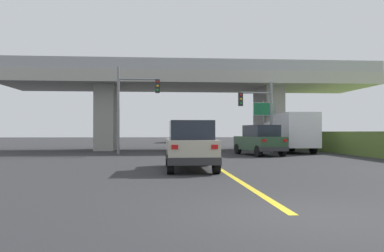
{
  "coord_description": "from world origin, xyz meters",
  "views": [
    {
      "loc": [
        -2.5,
        -7.33,
        1.57
      ],
      "look_at": [
        -0.33,
        20.32,
        1.98
      ],
      "focal_mm": 37.28,
      "sensor_mm": 36.0,
      "label": 1
    }
  ],
  "objects_px": {
    "suv_lead": "(190,145)",
    "traffic_signal_nearside": "(260,109)",
    "highway_sign": "(263,114)",
    "semi_truck_distant": "(184,132)",
    "suv_crossing": "(260,140)",
    "box_truck": "(291,132)",
    "traffic_signal_farside": "(132,100)"
  },
  "relations": [
    {
      "from": "box_truck",
      "to": "semi_truck_distant",
      "type": "bearing_deg",
      "value": 102.33
    },
    {
      "from": "suv_lead",
      "to": "highway_sign",
      "type": "xyz_separation_m",
      "value": [
        7.25,
        15.92,
        2.06
      ]
    },
    {
      "from": "traffic_signal_farside",
      "to": "highway_sign",
      "type": "relative_size",
      "value": 1.47
    },
    {
      "from": "traffic_signal_nearside",
      "to": "semi_truck_distant",
      "type": "height_order",
      "value": "traffic_signal_nearside"
    },
    {
      "from": "suv_crossing",
      "to": "box_truck",
      "type": "height_order",
      "value": "box_truck"
    },
    {
      "from": "traffic_signal_nearside",
      "to": "semi_truck_distant",
      "type": "bearing_deg",
      "value": 96.92
    },
    {
      "from": "suv_lead",
      "to": "traffic_signal_nearside",
      "type": "height_order",
      "value": "traffic_signal_nearside"
    },
    {
      "from": "highway_sign",
      "to": "semi_truck_distant",
      "type": "relative_size",
      "value": 0.55
    },
    {
      "from": "traffic_signal_farside",
      "to": "semi_truck_distant",
      "type": "relative_size",
      "value": 0.81
    },
    {
      "from": "box_truck",
      "to": "semi_truck_distant",
      "type": "relative_size",
      "value": 0.89
    },
    {
      "from": "box_truck",
      "to": "highway_sign",
      "type": "bearing_deg",
      "value": 115.78
    },
    {
      "from": "suv_crossing",
      "to": "traffic_signal_farside",
      "type": "relative_size",
      "value": 0.78
    },
    {
      "from": "suv_crossing",
      "to": "highway_sign",
      "type": "distance_m",
      "value": 6.77
    },
    {
      "from": "box_truck",
      "to": "traffic_signal_nearside",
      "type": "distance_m",
      "value": 3.42
    },
    {
      "from": "suv_crossing",
      "to": "traffic_signal_nearside",
      "type": "distance_m",
      "value": 3.04
    },
    {
      "from": "traffic_signal_nearside",
      "to": "highway_sign",
      "type": "relative_size",
      "value": 1.25
    },
    {
      "from": "suv_lead",
      "to": "highway_sign",
      "type": "height_order",
      "value": "highway_sign"
    },
    {
      "from": "traffic_signal_nearside",
      "to": "highway_sign",
      "type": "bearing_deg",
      "value": 72.31
    },
    {
      "from": "semi_truck_distant",
      "to": "traffic_signal_nearside",
      "type": "bearing_deg",
      "value": -83.08
    },
    {
      "from": "box_truck",
      "to": "traffic_signal_nearside",
      "type": "bearing_deg",
      "value": -154.46
    },
    {
      "from": "suv_crossing",
      "to": "box_truck",
      "type": "xyz_separation_m",
      "value": [
        3.24,
        3.33,
        0.55
      ]
    },
    {
      "from": "suv_lead",
      "to": "semi_truck_distant",
      "type": "xyz_separation_m",
      "value": [
        2.2,
        42.47,
        0.55
      ]
    },
    {
      "from": "suv_crossing",
      "to": "traffic_signal_farside",
      "type": "xyz_separation_m",
      "value": [
        -8.66,
        2.06,
        2.81
      ]
    },
    {
      "from": "semi_truck_distant",
      "to": "suv_crossing",
      "type": "bearing_deg",
      "value": -84.43
    },
    {
      "from": "suv_crossing",
      "to": "highway_sign",
      "type": "xyz_separation_m",
      "value": [
        1.86,
        6.18,
        2.06
      ]
    },
    {
      "from": "traffic_signal_farside",
      "to": "suv_crossing",
      "type": "bearing_deg",
      "value": -13.37
    },
    {
      "from": "suv_lead",
      "to": "box_truck",
      "type": "bearing_deg",
      "value": 56.57
    },
    {
      "from": "box_truck",
      "to": "highway_sign",
      "type": "distance_m",
      "value": 3.51
    },
    {
      "from": "suv_lead",
      "to": "traffic_signal_farside",
      "type": "relative_size",
      "value": 0.75
    },
    {
      "from": "suv_lead",
      "to": "traffic_signal_nearside",
      "type": "xyz_separation_m",
      "value": [
        5.92,
        11.78,
        2.2
      ]
    },
    {
      "from": "highway_sign",
      "to": "semi_truck_distant",
      "type": "bearing_deg",
      "value": 100.77
    },
    {
      "from": "suv_crossing",
      "to": "highway_sign",
      "type": "height_order",
      "value": "highway_sign"
    }
  ]
}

